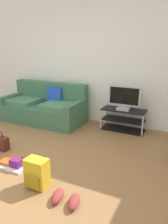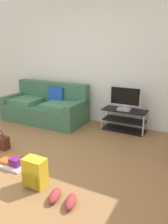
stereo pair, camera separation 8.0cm
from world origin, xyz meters
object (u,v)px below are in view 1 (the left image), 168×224
at_px(flat_tv, 124,98).
at_px(sneakers_pair, 66,199).
at_px(backpack, 37,173).
at_px(floor_tray, 14,163).
at_px(tv_stand, 123,120).
at_px(couch, 44,107).

height_order(flat_tv, sneakers_pair, flat_tv).
xyz_separation_m(backpack, sneakers_pair, (0.46, -0.10, -0.13)).
bearing_deg(flat_tv, floor_tray, -116.59).
relative_size(tv_stand, flat_tv, 1.39).
distance_m(tv_stand, backpack, 2.32).
xyz_separation_m(flat_tv, backpack, (-0.41, -2.26, -0.49)).
bearing_deg(sneakers_pair, tv_stand, 91.26).
distance_m(couch, tv_stand, 1.80).
height_order(flat_tv, backpack, flat_tv).
distance_m(tv_stand, flat_tv, 0.45).
bearing_deg(flat_tv, couch, -173.78).
relative_size(tv_stand, sneakers_pair, 2.22).
bearing_deg(tv_stand, flat_tv, -90.00).
height_order(tv_stand, floor_tray, tv_stand).
distance_m(backpack, floor_tray, 0.66).
xyz_separation_m(couch, backpack, (1.38, -2.07, -0.13)).
relative_size(couch, tv_stand, 2.13).
bearing_deg(tv_stand, couch, -173.07).
bearing_deg(couch, floor_tray, -67.19).
relative_size(couch, floor_tray, 4.07).
bearing_deg(sneakers_pair, backpack, 167.49).
bearing_deg(tv_stand, floor_tray, -116.34).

